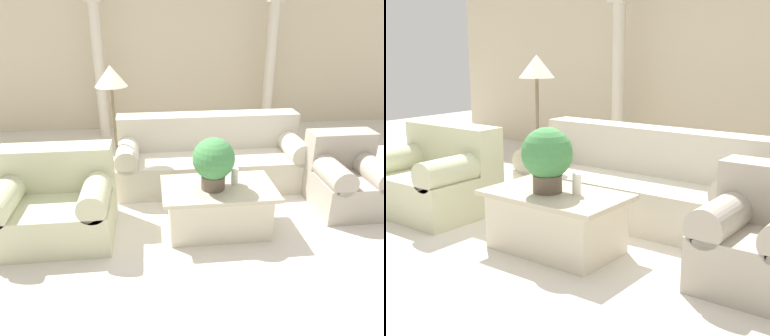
# 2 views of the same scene
# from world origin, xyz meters

# --- Properties ---
(ground_plane) EXTENTS (16.00, 16.00, 0.00)m
(ground_plane) POSITION_xyz_m (0.00, 0.00, 0.00)
(ground_plane) COLOR silver
(wall_back) EXTENTS (10.00, 0.06, 3.20)m
(wall_back) POSITION_xyz_m (0.00, 3.40, 1.60)
(wall_back) COLOR beige
(wall_back) RESTS_ON ground_plane
(sofa_long) EXTENTS (2.41, 0.91, 0.88)m
(sofa_long) POSITION_xyz_m (0.20, 0.84, 0.35)
(sofa_long) COLOR beige
(sofa_long) RESTS_ON ground_plane
(loveseat) EXTENTS (1.14, 0.91, 0.88)m
(loveseat) POSITION_xyz_m (-1.56, -0.21, 0.37)
(loveseat) COLOR beige
(loveseat) RESTS_ON ground_plane
(coffee_table) EXTENTS (1.16, 0.70, 0.50)m
(coffee_table) POSITION_xyz_m (0.10, -0.33, 0.25)
(coffee_table) COLOR beige
(coffee_table) RESTS_ON ground_plane
(potted_plant) EXTENTS (0.42, 0.42, 0.53)m
(potted_plant) POSITION_xyz_m (0.04, -0.36, 0.80)
(potted_plant) COLOR brown
(potted_plant) RESTS_ON coffee_table
(pillar_candle) EXTENTS (0.07, 0.07, 0.17)m
(pillar_candle) POSITION_xyz_m (0.27, -0.28, 0.58)
(pillar_candle) COLOR silver
(pillar_candle) RESTS_ON coffee_table
(floor_lamp) EXTENTS (0.38, 0.38, 1.58)m
(floor_lamp) POSITION_xyz_m (-1.00, 0.71, 1.35)
(floor_lamp) COLOR brown
(floor_lamp) RESTS_ON ground_plane
(column_left) EXTENTS (0.25, 0.25, 2.30)m
(column_left) POSITION_xyz_m (-1.40, 2.93, 1.18)
(column_left) COLOR beige
(column_left) RESTS_ON ground_plane
(column_right) EXTENTS (0.25, 0.25, 2.30)m
(column_right) POSITION_xyz_m (1.59, 2.93, 1.18)
(column_right) COLOR beige
(column_right) RESTS_ON ground_plane
(armchair) EXTENTS (0.77, 0.85, 0.84)m
(armchair) POSITION_xyz_m (1.67, 0.03, 0.36)
(armchair) COLOR #ADA393
(armchair) RESTS_ON ground_plane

